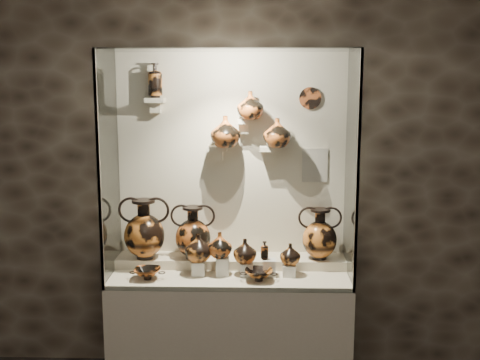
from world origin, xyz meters
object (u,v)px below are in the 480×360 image
Objects in this scene: jug_e at (290,254)px; jug_b at (220,245)px; ovoid_vase_a at (225,131)px; ovoid_vase_c at (277,133)px; ovoid_vase_b at (250,105)px; jug_a at (198,247)px; amphora_right at (320,234)px; lekythos_small at (265,249)px; kylix_right at (259,274)px; kylix_left at (148,272)px; amphora_mid at (193,232)px; amphora_left at (144,229)px; jug_c at (245,251)px; lekythos_tall at (155,78)px.

jug_b is at bearing -162.68° from jug_e.
ovoid_vase_c is (0.37, 0.01, -0.01)m from ovoid_vase_a.
jug_e is 0.76× the size of ovoid_vase_b.
jug_e is (0.65, 0.00, -0.04)m from jug_a.
amphora_right is 2.10× the size of jug_b.
lekythos_small reaches higher than kylix_right.
kylix_right is 1.04m from ovoid_vase_a.
lekythos_small is 0.83m from kylix_left.
amphora_left is at bearing -171.49° from amphora_mid.
amphora_mid is at bearing 170.76° from jug_c.
amphora_mid reaches higher than kylix_left.
jug_a is at bearing -58.32° from lekythos_tall.
jug_a is 0.89× the size of ovoid_vase_a.
amphora_left is 3.02× the size of lekythos_small.
jug_e is 1.09m from ovoid_vase_b.
jug_a is 1.25m from lekythos_tall.
ovoid_vase_b is at bearing 162.56° from amphora_right.
amphora_right is (1.28, 0.03, -0.03)m from amphora_left.
ovoid_vase_b is (-0.11, 0.24, 0.99)m from lekythos_small.
jug_a is at bearing -165.51° from jug_c.
lekythos_small is 0.89m from ovoid_vase_a.
jug_a reaches higher than jug_c.
lekythos_small is (-0.40, -0.19, -0.07)m from amphora_right.
amphora_left is at bearing 170.07° from ovoid_vase_c.
kylix_right is at bearing -134.03° from lekythos_small.
kylix_right is at bearing -36.49° from jug_c.
amphora_mid is (0.35, 0.02, -0.03)m from amphora_left.
jug_b is 0.90× the size of ovoid_vase_b.
ovoid_vase_b reaches higher than amphora_right.
lekythos_tall reaches higher than kylix_left.
kylix_right is at bearing -99.51° from ovoid_vase_b.
amphora_right is at bearing -23.76° from ovoid_vase_c.
ovoid_vase_b is (0.36, 0.23, 0.99)m from jug_a.
amphora_mid reaches higher than jug_b.
kylix_right is 1.57m from lekythos_tall.
ovoid_vase_c is (0.96, 0.08, 0.70)m from amphora_left.
lekythos_small is at bearing -19.02° from jug_a.
amphora_right is at bearing 55.11° from jug_e.
amphora_mid is 2.16× the size of jug_b.
amphora_mid is 0.56m from lekythos_small.
ovoid_vase_b is at bearing 15.11° from jug_a.
amphora_right is 1.01m from ovoid_vase_a.
kylix_right is at bearing -66.85° from ovoid_vase_a.
amphora_right reaches higher than kylix_right.
jug_e is at bearing 14.49° from jug_c.
amphora_right reaches higher than jug_a.
jug_b is at bearing -165.15° from jug_c.
kylix_left is (-1.22, -0.28, -0.21)m from amphora_right.
jug_b is at bearing -6.08° from amphora_left.
jug_b is at bearing -34.39° from amphora_mid.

